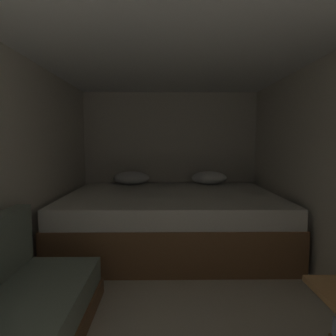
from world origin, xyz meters
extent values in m
plane|color=beige|center=(0.00, 1.60, 0.00)|extent=(6.67, 6.67, 0.00)
cube|color=beige|center=(0.00, 3.96, 1.04)|extent=(2.80, 0.05, 2.08)
cube|color=white|center=(0.00, 1.60, 2.10)|extent=(2.80, 4.67, 0.05)
cube|color=brown|center=(0.00, 2.99, 0.23)|extent=(2.58, 1.80, 0.46)
cube|color=white|center=(0.00, 2.99, 0.57)|extent=(2.54, 1.76, 0.21)
ellipsoid|color=white|center=(-0.58, 3.66, 0.77)|extent=(0.52, 0.36, 0.20)
ellipsoid|color=white|center=(0.58, 3.66, 0.77)|extent=(0.52, 0.36, 0.20)
camera|label=1|loc=(-0.08, -0.41, 1.31)|focal=29.39mm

